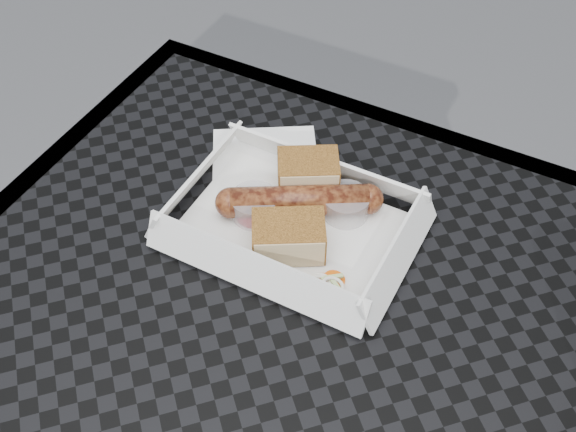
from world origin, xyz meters
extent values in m
cube|color=black|center=(0.00, 0.00, 0.74)|extent=(0.80, 0.80, 0.01)
cube|color=black|center=(0.00, 0.39, 0.73)|extent=(0.80, 0.03, 0.03)
cylinder|color=black|center=(-0.35, 0.35, 0.36)|extent=(0.03, 0.03, 0.73)
cube|color=white|center=(-0.09, 0.17, 0.75)|extent=(0.22, 0.15, 0.00)
cylinder|color=brown|center=(-0.09, 0.19, 0.77)|extent=(0.14, 0.10, 0.03)
sphere|color=brown|center=(-0.03, 0.23, 0.77)|extent=(0.03, 0.03, 0.03)
sphere|color=brown|center=(-0.16, 0.16, 0.77)|extent=(0.03, 0.03, 0.03)
cube|color=brown|center=(-0.10, 0.23, 0.77)|extent=(0.08, 0.07, 0.04)
cube|color=brown|center=(-0.08, 0.14, 0.77)|extent=(0.09, 0.08, 0.04)
cylinder|color=#E55709|center=(-0.02, 0.12, 0.75)|extent=(0.02, 0.02, 0.00)
torus|color=white|center=(-0.02, 0.12, 0.75)|extent=(0.02, 0.02, 0.00)
cube|color=#B2D17F|center=(-0.01, 0.12, 0.75)|extent=(0.02, 0.02, 0.00)
cube|color=white|center=(-0.16, 0.25, 0.75)|extent=(0.16, 0.16, 0.00)
cylinder|color=maroon|center=(-0.13, 0.17, 0.76)|extent=(0.05, 0.05, 0.03)
cylinder|color=silver|center=(-0.05, 0.22, 0.76)|extent=(0.05, 0.05, 0.03)
camera|label=1|loc=(0.14, -0.27, 1.32)|focal=45.00mm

